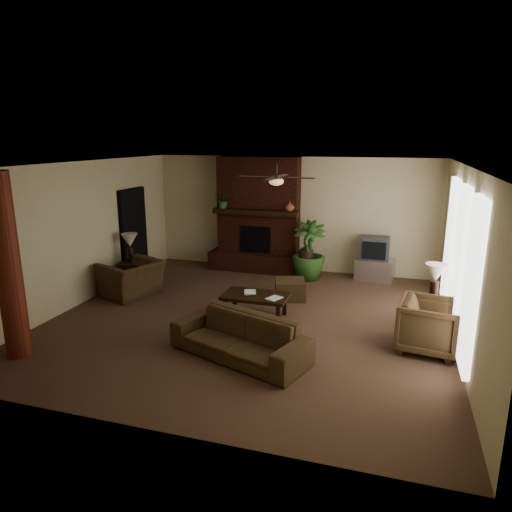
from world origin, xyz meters
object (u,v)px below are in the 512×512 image
(ottoman, at_px, (290,289))
(lamp_right, at_px, (436,276))
(armchair_left, at_px, (131,273))
(lamp_left, at_px, (130,242))
(side_table_right, at_px, (431,315))
(log_column, at_px, (8,267))
(armchair_right, at_px, (429,323))
(floor_vase, at_px, (306,261))
(floor_plant, at_px, (308,263))
(sofa, at_px, (240,331))
(side_table_left, at_px, (133,274))
(coffee_table, at_px, (256,297))
(tv_stand, at_px, (375,269))

(ottoman, distance_m, lamp_right, 2.95)
(armchair_left, height_order, lamp_right, lamp_right)
(lamp_left, xyz_separation_m, side_table_right, (6.27, -0.67, -0.73))
(ottoman, xyz_separation_m, side_table_right, (2.69, -0.88, 0.08))
(log_column, bearing_deg, lamp_left, 92.73)
(armchair_right, bearing_deg, armchair_left, 89.10)
(floor_vase, bearing_deg, armchair_left, -145.65)
(floor_plant, bearing_deg, sofa, -93.34)
(side_table_left, bearing_deg, log_column, -87.58)
(coffee_table, xyz_separation_m, lamp_left, (-3.18, 0.94, 0.63))
(log_column, bearing_deg, side_table_right, 24.88)
(sofa, xyz_separation_m, armchair_right, (2.75, 1.05, 0.03))
(sofa, xyz_separation_m, coffee_table, (-0.25, 1.62, -0.05))
(tv_stand, height_order, floor_plant, floor_plant)
(ottoman, height_order, lamp_right, lamp_right)
(ottoman, relative_size, side_table_right, 1.09)
(log_column, distance_m, armchair_left, 3.08)
(coffee_table, height_order, tv_stand, tv_stand)
(sofa, distance_m, armchair_right, 2.94)
(armchair_left, bearing_deg, side_table_right, 109.14)
(armchair_right, relative_size, side_table_right, 1.65)
(floor_plant, xyz_separation_m, side_table_left, (-3.66, -1.70, -0.11))
(lamp_left, bearing_deg, floor_plant, 24.68)
(tv_stand, distance_m, floor_plant, 1.55)
(ottoman, bearing_deg, armchair_left, -166.60)
(sofa, bearing_deg, log_column, -144.00)
(sofa, distance_m, floor_vase, 4.25)
(tv_stand, bearing_deg, side_table_left, -151.31)
(lamp_left, distance_m, lamp_right, 6.31)
(armchair_right, xyz_separation_m, floor_vase, (-2.56, 3.20, -0.02))
(sofa, xyz_separation_m, floor_vase, (0.19, 4.24, 0.01))
(ottoman, relative_size, floor_plant, 0.44)
(floor_plant, bearing_deg, lamp_left, -155.32)
(floor_plant, relative_size, lamp_right, 2.11)
(armchair_right, xyz_separation_m, tv_stand, (-0.99, 3.57, -0.20))
(log_column, relative_size, armchair_right, 3.09)
(coffee_table, distance_m, side_table_right, 3.10)
(ottoman, height_order, lamp_left, lamp_left)
(sofa, distance_m, armchair_left, 3.68)
(floor_vase, relative_size, floor_plant, 0.56)
(log_column, height_order, side_table_right, log_column)
(ottoman, xyz_separation_m, lamp_right, (2.69, -0.92, 0.80))
(floor_plant, relative_size, side_table_right, 2.49)
(armchair_right, bearing_deg, side_table_right, 2.25)
(floor_vase, bearing_deg, tv_stand, 13.54)
(ottoman, bearing_deg, log_column, -132.64)
(coffee_table, relative_size, side_table_left, 2.18)
(log_column, height_order, coffee_table, log_column)
(ottoman, bearing_deg, lamp_left, -176.70)
(tv_stand, xyz_separation_m, lamp_left, (-5.18, -2.05, 0.75))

